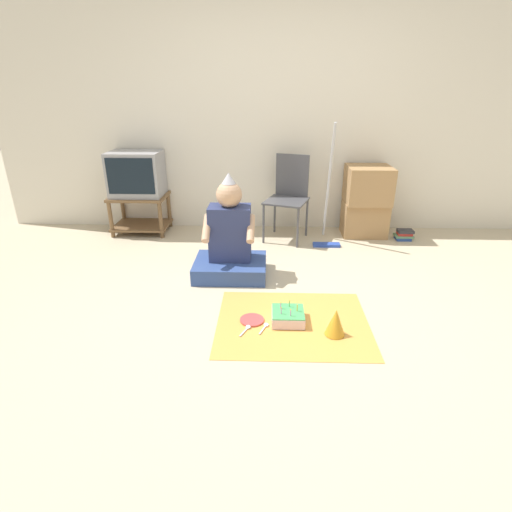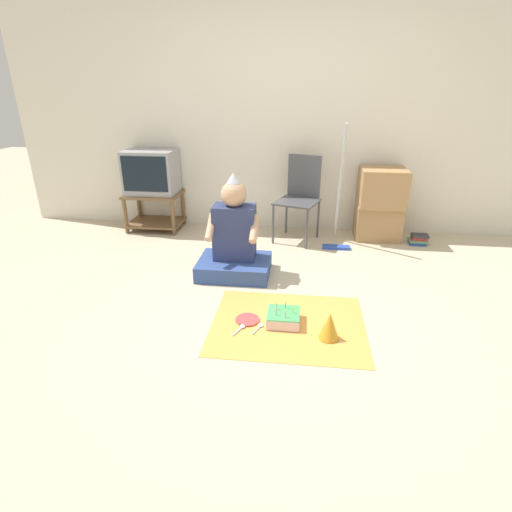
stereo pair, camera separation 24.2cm
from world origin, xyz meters
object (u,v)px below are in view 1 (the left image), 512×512
(book_pile, at_px, (404,235))
(paper_plate, at_px, (252,320))
(folding_chair, at_px, (289,192))
(party_hat_blue, at_px, (336,322))
(dust_mop, at_px, (328,211))
(cardboard_box_stack, at_px, (366,200))
(birthday_cake, at_px, (288,316))
(tv, at_px, (136,174))
(person_seated, at_px, (230,244))

(book_pile, height_order, paper_plate, book_pile)
(paper_plate, bearing_deg, book_pile, 47.02)
(folding_chair, bearing_deg, party_hat_blue, -82.81)
(dust_mop, bearing_deg, party_hat_blue, -95.22)
(book_pile, bearing_deg, paper_plate, -132.98)
(cardboard_box_stack, bearing_deg, folding_chair, -174.02)
(folding_chair, relative_size, book_pile, 4.64)
(birthday_cake, distance_m, party_hat_blue, 0.35)
(folding_chair, relative_size, cardboard_box_stack, 1.16)
(dust_mop, distance_m, paper_plate, 1.76)
(birthday_cake, relative_size, party_hat_blue, 1.22)
(dust_mop, xyz_separation_m, party_hat_blue, (-0.16, -1.72, -0.27))
(book_pile, relative_size, paper_plate, 1.11)
(tv, height_order, folding_chair, tv)
(party_hat_blue, bearing_deg, book_pile, 61.09)
(tv, distance_m, party_hat_blue, 2.86)
(tv, distance_m, book_pile, 3.02)
(dust_mop, xyz_separation_m, paper_plate, (-0.73, -1.57, -0.36))
(folding_chair, xyz_separation_m, party_hat_blue, (0.24, -1.92, -0.41))
(party_hat_blue, bearing_deg, paper_plate, 165.06)
(folding_chair, distance_m, dust_mop, 0.47)
(person_seated, bearing_deg, cardboard_box_stack, 37.30)
(tv, bearing_deg, dust_mop, -8.87)
(person_seated, height_order, paper_plate, person_seated)
(book_pile, distance_m, birthday_cake, 2.18)
(book_pile, xyz_separation_m, party_hat_blue, (-1.03, -1.87, 0.05))
(tv, bearing_deg, person_seated, -44.45)
(tv, relative_size, cardboard_box_stack, 0.72)
(folding_chair, distance_m, book_pile, 1.35)
(cardboard_box_stack, xyz_separation_m, book_pile, (0.42, -0.14, -0.35))
(cardboard_box_stack, xyz_separation_m, paper_plate, (-1.18, -1.86, -0.40))
(folding_chair, height_order, person_seated, person_seated)
(dust_mop, bearing_deg, book_pile, 9.77)
(book_pile, bearing_deg, person_seated, -152.97)
(birthday_cake, bearing_deg, person_seated, 121.46)
(cardboard_box_stack, xyz_separation_m, birthday_cake, (-0.93, -1.86, -0.36))
(folding_chair, bearing_deg, birthday_cake, -92.22)
(cardboard_box_stack, bearing_deg, tv, 179.31)
(birthday_cake, bearing_deg, tv, 130.36)
(dust_mop, bearing_deg, cardboard_box_stack, 32.51)
(folding_chair, height_order, book_pile, folding_chair)
(tv, height_order, dust_mop, dust_mop)
(folding_chair, relative_size, birthday_cake, 3.88)
(party_hat_blue, bearing_deg, tv, 133.17)
(birthday_cake, bearing_deg, book_pile, 51.95)
(paper_plate, bearing_deg, folding_chair, 79.56)
(folding_chair, height_order, cardboard_box_stack, folding_chair)
(cardboard_box_stack, bearing_deg, dust_mop, -147.49)
(folding_chair, bearing_deg, person_seated, -119.20)
(folding_chair, bearing_deg, tv, 175.88)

